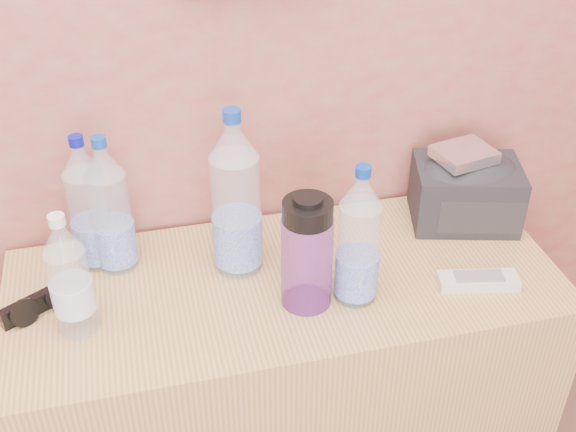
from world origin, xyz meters
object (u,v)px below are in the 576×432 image
(pet_large_b, at_px, (110,211))
(foil_packet, at_px, (464,154))
(pet_small, at_px, (70,281))
(toiletry_bag, at_px, (466,190))
(ac_remote, at_px, (478,281))
(sunglasses, at_px, (39,303))
(pet_large_a, at_px, (89,209))
(pet_large_d, at_px, (358,242))
(dresser, at_px, (285,396))
(nalgene_bottle, at_px, (307,252))
(pet_large_c, at_px, (236,202))

(pet_large_b, xyz_separation_m, foil_packet, (0.78, -0.01, 0.04))
(pet_small, height_order, toiletry_bag, pet_small)
(ac_remote, bearing_deg, pet_small, -173.61)
(sunglasses, distance_m, toiletry_bag, 0.96)
(pet_large_a, distance_m, pet_large_d, 0.56)
(pet_small, bearing_deg, sunglasses, 138.49)
(sunglasses, bearing_deg, dresser, -32.65)
(pet_large_a, distance_m, foil_packet, 0.82)
(nalgene_bottle, xyz_separation_m, ac_remote, (0.36, -0.04, -0.11))
(pet_large_a, height_order, ac_remote, pet_large_a)
(sunglasses, bearing_deg, nalgene_bottle, -40.68)
(pet_large_d, relative_size, sunglasses, 1.95)
(dresser, relative_size, pet_large_d, 3.79)
(pet_large_b, bearing_deg, pet_small, -114.27)
(ac_remote, relative_size, foil_packet, 1.34)
(nalgene_bottle, bearing_deg, dresser, 109.29)
(sunglasses, xyz_separation_m, ac_remote, (0.88, -0.13, -0.01))
(sunglasses, bearing_deg, pet_small, -71.95)
(dresser, relative_size, pet_large_c, 3.14)
(pet_large_a, xyz_separation_m, foil_packet, (0.82, -0.03, 0.04))
(pet_large_c, height_order, pet_small, pet_large_c)
(pet_large_a, height_order, nalgene_bottle, pet_large_a)
(dresser, relative_size, foil_packet, 9.39)
(pet_large_a, xyz_separation_m, sunglasses, (-0.12, -0.14, -0.11))
(dresser, relative_size, pet_small, 4.42)
(pet_large_c, bearing_deg, dresser, -39.45)
(pet_large_b, bearing_deg, pet_large_a, 153.56)
(pet_large_d, distance_m, foil_packet, 0.38)
(dresser, relative_size, nalgene_bottle, 4.67)
(pet_large_b, distance_m, ac_remote, 0.77)
(sunglasses, relative_size, ac_remote, 0.95)
(pet_large_b, distance_m, pet_large_c, 0.26)
(nalgene_bottle, xyz_separation_m, toiletry_bag, (0.43, 0.19, -0.04))
(pet_large_d, height_order, sunglasses, pet_large_d)
(pet_large_c, relative_size, pet_small, 1.41)
(toiletry_bag, bearing_deg, pet_large_c, -160.06)
(pet_large_a, height_order, foil_packet, pet_large_a)
(pet_large_a, relative_size, pet_large_d, 1.00)
(pet_large_b, bearing_deg, dresser, -21.96)
(pet_large_b, height_order, toiletry_bag, pet_large_b)
(pet_large_b, bearing_deg, toiletry_bag, -1.25)
(pet_large_d, distance_m, sunglasses, 0.64)
(dresser, height_order, ac_remote, ac_remote)
(nalgene_bottle, relative_size, foil_packet, 2.01)
(nalgene_bottle, bearing_deg, toiletry_bag, 24.24)
(nalgene_bottle, bearing_deg, pet_large_b, 149.83)
(pet_small, relative_size, foil_packet, 2.12)
(pet_large_d, bearing_deg, nalgene_bottle, 174.39)
(nalgene_bottle, bearing_deg, pet_large_a, 150.21)
(pet_large_d, relative_size, pet_small, 1.17)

